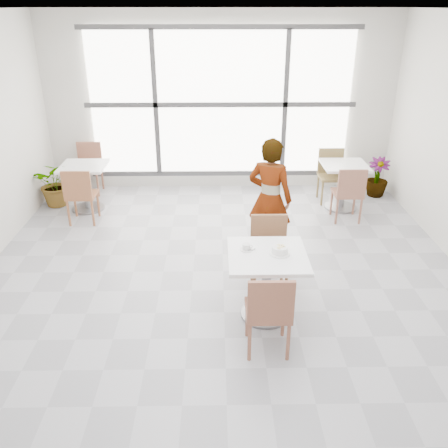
{
  "coord_description": "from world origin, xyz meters",
  "views": [
    {
      "loc": [
        -0.07,
        -4.68,
        3.05
      ],
      "look_at": [
        0.0,
        -0.3,
        1.0
      ],
      "focal_mm": 37.84,
      "sensor_mm": 36.0,
      "label": 1
    }
  ],
  "objects_px": {
    "bg_chair_right_near": "(349,191)",
    "plant_left": "(57,183)",
    "plant_right": "(377,177)",
    "coffee_cup": "(247,247)",
    "bg_chair_left_near": "(80,193)",
    "bg_chair_left_far": "(89,164)",
    "chair_far": "(269,248)",
    "person": "(270,199)",
    "bg_table_right": "(343,180)",
    "main_table": "(267,273)",
    "oatmeal_bowl": "(280,250)",
    "bg_table_left": "(85,181)",
    "chair_near": "(269,310)",
    "bg_chair_right_far": "(331,172)"
  },
  "relations": [
    {
      "from": "bg_chair_right_near",
      "to": "bg_table_left",
      "type": "bearing_deg",
      "value": -7.59
    },
    {
      "from": "main_table",
      "to": "bg_table_right",
      "type": "distance_m",
      "value": 3.3
    },
    {
      "from": "plant_left",
      "to": "plant_right",
      "type": "xyz_separation_m",
      "value": [
        5.4,
        0.34,
        -0.05
      ]
    },
    {
      "from": "bg_table_right",
      "to": "person",
      "type": "bearing_deg",
      "value": -131.29
    },
    {
      "from": "bg_chair_right_near",
      "to": "person",
      "type": "bearing_deg",
      "value": 37.75
    },
    {
      "from": "coffee_cup",
      "to": "bg_chair_left_far",
      "type": "xyz_separation_m",
      "value": [
        -2.54,
        3.68,
        -0.28
      ]
    },
    {
      "from": "chair_far",
      "to": "oatmeal_bowl",
      "type": "distance_m",
      "value": 0.67
    },
    {
      "from": "bg_chair_left_near",
      "to": "plant_left",
      "type": "bearing_deg",
      "value": -51.67
    },
    {
      "from": "coffee_cup",
      "to": "main_table",
      "type": "bearing_deg",
      "value": -24.36
    },
    {
      "from": "bg_table_left",
      "to": "bg_chair_right_far",
      "type": "xyz_separation_m",
      "value": [
        4.03,
        0.36,
        0.01
      ]
    },
    {
      "from": "bg_table_left",
      "to": "plant_right",
      "type": "relative_size",
      "value": 1.11
    },
    {
      "from": "bg_table_right",
      "to": "plant_left",
      "type": "height_order",
      "value": "plant_left"
    },
    {
      "from": "coffee_cup",
      "to": "bg_table_right",
      "type": "height_order",
      "value": "coffee_cup"
    },
    {
      "from": "person",
      "to": "plant_left",
      "type": "relative_size",
      "value": 2.07
    },
    {
      "from": "chair_far",
      "to": "bg_table_right",
      "type": "height_order",
      "value": "chair_far"
    },
    {
      "from": "person",
      "to": "bg_chair_right_near",
      "type": "bearing_deg",
      "value": -117.81
    },
    {
      "from": "oatmeal_bowl",
      "to": "bg_table_left",
      "type": "distance_m",
      "value": 4.04
    },
    {
      "from": "person",
      "to": "plant_left",
      "type": "distance_m",
      "value": 3.76
    },
    {
      "from": "bg_chair_right_near",
      "to": "plant_right",
      "type": "distance_m",
      "value": 1.34
    },
    {
      "from": "bg_table_right",
      "to": "plant_left",
      "type": "bearing_deg",
      "value": 177.43
    },
    {
      "from": "chair_near",
      "to": "plant_right",
      "type": "bearing_deg",
      "value": -119.37
    },
    {
      "from": "bg_chair_left_near",
      "to": "plant_left",
      "type": "distance_m",
      "value": 0.95
    },
    {
      "from": "chair_near",
      "to": "oatmeal_bowl",
      "type": "xyz_separation_m",
      "value": [
        0.16,
        0.61,
        0.29
      ]
    },
    {
      "from": "chair_near",
      "to": "plant_left",
      "type": "height_order",
      "value": "chair_near"
    },
    {
      "from": "bg_chair_left_far",
      "to": "bg_chair_right_far",
      "type": "distance_m",
      "value": 4.18
    },
    {
      "from": "bg_chair_left_far",
      "to": "plant_left",
      "type": "distance_m",
      "value": 0.75
    },
    {
      "from": "person",
      "to": "bg_chair_left_near",
      "type": "bearing_deg",
      "value": 4.05
    },
    {
      "from": "bg_table_left",
      "to": "plant_right",
      "type": "height_order",
      "value": "bg_table_left"
    },
    {
      "from": "bg_table_right",
      "to": "bg_chair_left_near",
      "type": "relative_size",
      "value": 0.86
    },
    {
      "from": "chair_far",
      "to": "person",
      "type": "bearing_deg",
      "value": 84.32
    },
    {
      "from": "main_table",
      "to": "bg_chair_left_near",
      "type": "bearing_deg",
      "value": 136.77
    },
    {
      "from": "plant_right",
      "to": "coffee_cup",
      "type": "bearing_deg",
      "value": -126.12
    },
    {
      "from": "person",
      "to": "plant_left",
      "type": "height_order",
      "value": "person"
    },
    {
      "from": "main_table",
      "to": "bg_chair_left_near",
      "type": "relative_size",
      "value": 0.92
    },
    {
      "from": "bg_table_left",
      "to": "oatmeal_bowl",
      "type": "bearing_deg",
      "value": -47.09
    },
    {
      "from": "main_table",
      "to": "coffee_cup",
      "type": "height_order",
      "value": "coffee_cup"
    },
    {
      "from": "coffee_cup",
      "to": "bg_table_left",
      "type": "height_order",
      "value": "coffee_cup"
    },
    {
      "from": "chair_far",
      "to": "plant_right",
      "type": "distance_m",
      "value": 3.6
    },
    {
      "from": "oatmeal_bowl",
      "to": "plant_right",
      "type": "bearing_deg",
      "value": 58.4
    },
    {
      "from": "main_table",
      "to": "bg_table_left",
      "type": "relative_size",
      "value": 1.07
    },
    {
      "from": "bg_chair_left_near",
      "to": "bg_chair_right_near",
      "type": "distance_m",
      "value": 4.03
    },
    {
      "from": "main_table",
      "to": "chair_far",
      "type": "height_order",
      "value": "chair_far"
    },
    {
      "from": "oatmeal_bowl",
      "to": "plant_left",
      "type": "distance_m",
      "value": 4.55
    },
    {
      "from": "bg_chair_right_near",
      "to": "plant_left",
      "type": "bearing_deg",
      "value": -9.07
    },
    {
      "from": "oatmeal_bowl",
      "to": "person",
      "type": "distance_m",
      "value": 1.39
    },
    {
      "from": "bg_table_left",
      "to": "bg_chair_right_near",
      "type": "distance_m",
      "value": 4.13
    },
    {
      "from": "bg_chair_left_far",
      "to": "bg_chair_right_near",
      "type": "relative_size",
      "value": 1.0
    },
    {
      "from": "bg_table_right",
      "to": "bg_chair_right_far",
      "type": "bearing_deg",
      "value": 106.75
    },
    {
      "from": "bg_chair_right_near",
      "to": "plant_right",
      "type": "bearing_deg",
      "value": -126.11
    },
    {
      "from": "coffee_cup",
      "to": "plant_right",
      "type": "distance_m",
      "value": 4.21
    }
  ]
}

